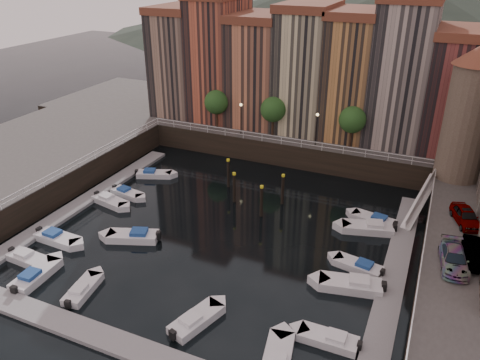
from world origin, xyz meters
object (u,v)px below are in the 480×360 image
at_px(corner_tower, 470,112).
at_px(car_a, 466,217).
at_px(gangway, 421,199).
at_px(car_b, 473,254).
at_px(car_c, 454,260).
at_px(mooring_pilings, 251,188).
at_px(boat_left_2, 110,201).
at_px(boat_left_1, 57,238).
at_px(boat_left_0, 29,259).

relative_size(corner_tower, car_a, 3.28).
relative_size(gangway, car_b, 1.94).
xyz_separation_m(car_a, car_c, (-0.76, -7.17, -0.04)).
xyz_separation_m(mooring_pilings, car_b, (21.33, -7.15, 2.06)).
bearing_deg(mooring_pilings, car_c, -23.20).
relative_size(boat_left_2, car_c, 0.99).
distance_m(gangway, boat_left_2, 32.45).
bearing_deg(car_a, boat_left_2, 169.14).
bearing_deg(car_b, boat_left_1, -170.30).
xyz_separation_m(corner_tower, boat_left_2, (-33.46, -15.30, -9.84)).
bearing_deg(car_b, boat_left_0, -164.88).
height_order(boat_left_2, car_b, car_b).
bearing_deg(car_c, gangway, 96.20).
xyz_separation_m(gangway, boat_left_0, (-30.34, -22.26, -1.57)).
height_order(corner_tower, car_a, corner_tower).
bearing_deg(boat_left_2, boat_left_0, -77.54).
height_order(boat_left_2, car_a, car_a).
relative_size(corner_tower, car_c, 2.96).
height_order(boat_left_1, car_b, car_b).
distance_m(boat_left_1, car_c, 34.19).
distance_m(boat_left_1, car_b, 35.79).
bearing_deg(corner_tower, car_b, -84.44).
bearing_deg(boat_left_1, boat_left_0, -86.48).
bearing_deg(gangway, boat_left_0, -143.74).
relative_size(gangway, boat_left_2, 1.79).
bearing_deg(boat_left_2, corner_tower, 35.94).
bearing_deg(car_c, car_b, 38.73).
bearing_deg(mooring_pilings, car_b, -18.54).
bearing_deg(car_c, car_a, 76.52).
bearing_deg(boat_left_0, mooring_pilings, 56.46).
xyz_separation_m(boat_left_0, car_b, (34.77, 10.95, 3.37)).
height_order(boat_left_0, car_a, car_a).
height_order(gangway, boat_left_2, gangway).
relative_size(mooring_pilings, car_c, 1.58).
xyz_separation_m(corner_tower, boat_left_1, (-33.31, -23.25, -9.82)).
bearing_deg(gangway, mooring_pilings, -166.19).
height_order(mooring_pilings, car_a, car_a).
height_order(mooring_pilings, boat_left_2, mooring_pilings).
relative_size(gangway, boat_left_0, 1.86).
bearing_deg(boat_left_2, boat_left_1, -77.58).
bearing_deg(boat_left_2, car_a, 20.05).
distance_m(boat_left_1, boat_left_2, 7.95).
distance_m(corner_tower, car_c, 18.41).
distance_m(car_a, car_c, 7.21).
distance_m(mooring_pilings, boat_left_0, 22.59).
relative_size(corner_tower, boat_left_2, 2.98).
xyz_separation_m(gangway, boat_left_1, (-30.41, -18.75, -1.55)).
xyz_separation_m(boat_left_1, car_b, (34.85, 7.44, 3.34)).
bearing_deg(boat_left_2, car_b, 10.54).
xyz_separation_m(corner_tower, car_b, (1.54, -15.81, -6.49)).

